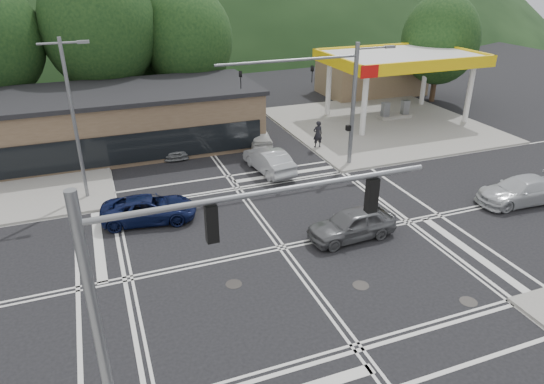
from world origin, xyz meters
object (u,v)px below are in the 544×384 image
object	(u,v)px
car_queue_b	(259,136)
car_northbound	(172,143)
car_blue_west	(149,209)
pedestrian	(318,134)
car_silver_east	(520,191)
car_grey_center	(352,224)
car_queue_a	(269,160)

from	to	relation	value
car_queue_b	car_northbound	bearing A→B (deg)	1.99
car_blue_west	pedestrian	distance (m)	14.63
car_queue_b	car_blue_west	bearing A→B (deg)	53.97
car_silver_east	pedestrian	world-z (taller)	pedestrian
car_blue_west	car_grey_center	size ratio (longest dim) A/B	1.10
car_queue_b	car_northbound	world-z (taller)	car_queue_b
car_silver_east	car_queue_a	size ratio (longest dim) A/B	1.09
car_queue_b	pedestrian	size ratio (longest dim) A/B	2.00
car_queue_a	pedestrian	distance (m)	5.51
car_grey_center	car_northbound	size ratio (longest dim) A/B	0.98
car_silver_east	pedestrian	size ratio (longest dim) A/B	2.58
car_silver_east	car_queue_a	distance (m)	14.92
car_queue_a	car_northbound	size ratio (longest dim) A/B	1.03
car_blue_west	car_silver_east	world-z (taller)	car_silver_east
car_northbound	car_grey_center	bearing A→B (deg)	-66.24
car_grey_center	pedestrian	distance (m)	12.68
car_blue_west	pedestrian	xyz separation A→B (m)	(12.99, 6.70, 0.46)
car_blue_west	car_northbound	bearing A→B (deg)	-7.67
car_silver_east	car_northbound	world-z (taller)	car_silver_east
pedestrian	car_northbound	bearing A→B (deg)	-16.89
car_queue_a	car_queue_b	size ratio (longest dim) A/B	1.18
car_queue_b	pedestrian	world-z (taller)	pedestrian
car_queue_a	car_queue_b	bearing A→B (deg)	-109.54
car_blue_west	car_grey_center	distance (m)	10.51
car_grey_center	car_northbound	xyz separation A→B (m)	(-6.07, 15.22, -0.10)
car_silver_east	car_queue_b	bearing A→B (deg)	-139.54
car_queue_a	car_queue_b	xyz separation A→B (m)	(1.10, 5.00, -0.10)
car_queue_a	car_northbound	distance (m)	7.86
pedestrian	car_blue_west	bearing A→B (deg)	28.01
car_queue_a	pedestrian	xyz separation A→B (m)	(4.79, 2.70, 0.37)
car_grey_center	pedestrian	xyz separation A→B (m)	(3.94, 12.04, 0.38)
car_queue_b	car_queue_a	bearing A→B (deg)	87.55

